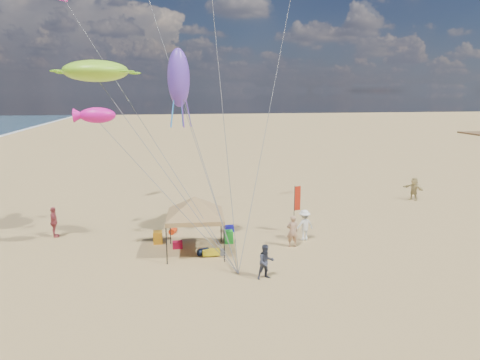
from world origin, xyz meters
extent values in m
plane|color=tan|center=(0.00, 0.00, 0.00)|extent=(280.00, 280.00, 0.00)
cylinder|color=black|center=(-3.60, 5.15, 0.95)|extent=(0.06, 0.06, 1.90)
cylinder|color=black|center=(-0.76, 4.95, 0.95)|extent=(0.06, 0.06, 1.90)
cylinder|color=black|center=(-3.79, 2.31, 0.95)|extent=(0.06, 0.06, 1.90)
cylinder|color=black|center=(-0.95, 2.11, 0.95)|extent=(0.06, 0.06, 1.90)
cube|color=#9E7947|center=(-2.27, 3.63, 2.01)|extent=(3.12, 3.12, 0.23)
pyramid|color=#9E7947|center=(-2.27, 3.63, 3.07)|extent=(5.74, 5.74, 0.95)
cylinder|color=black|center=(3.76, 5.72, 1.48)|extent=(0.04, 0.04, 2.95)
cube|color=red|center=(3.96, 5.79, 2.16)|extent=(0.42, 0.16, 1.48)
cube|color=#B60E32|center=(-3.23, 4.41, 0.19)|extent=(0.54, 0.38, 0.38)
cube|color=#1915AD|center=(-0.03, 6.67, 0.19)|extent=(0.54, 0.38, 0.38)
cylinder|color=black|center=(-1.93, 3.21, 0.18)|extent=(0.69, 0.54, 0.36)
cylinder|color=red|center=(-3.44, 6.88, 0.18)|extent=(0.54, 0.69, 0.36)
cube|color=green|center=(-0.37, 4.79, 0.35)|extent=(0.50, 0.50, 0.70)
cube|color=orange|center=(-4.30, 5.35, 0.35)|extent=(0.50, 0.50, 0.70)
cube|color=slate|center=(-0.97, 3.07, 0.14)|extent=(0.34, 0.30, 0.28)
cube|color=yellow|center=(-1.53, 3.00, 0.20)|extent=(0.90, 0.50, 0.24)
imported|color=tan|center=(3.02, 3.59, 0.89)|extent=(0.66, 0.43, 1.79)
imported|color=#353949|center=(0.67, -0.12, 0.82)|extent=(0.89, 0.75, 1.64)
imported|color=white|center=(3.99, 4.46, 0.91)|extent=(1.30, 0.93, 1.81)
imported|color=#A33F43|center=(-10.30, 7.44, 0.92)|extent=(0.73, 1.16, 1.83)
imported|color=tan|center=(15.37, 11.78, 0.91)|extent=(1.25, 1.74, 1.81)
ellipsoid|color=#98EB28|center=(-7.14, 5.99, 9.45)|extent=(4.16, 3.80, 1.12)
ellipsoid|color=#ED129B|center=(-6.85, 3.75, 7.29)|extent=(1.85, 1.19, 0.76)
ellipsoid|color=#663DC7|center=(-2.91, 4.23, 9.08)|extent=(1.37, 1.37, 2.89)
camera|label=1|loc=(-3.50, -17.55, 8.44)|focal=31.41mm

